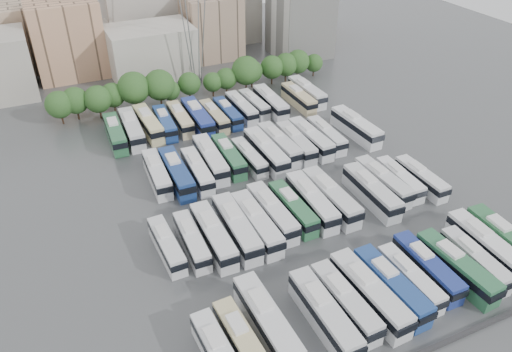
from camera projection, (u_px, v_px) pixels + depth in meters
name	position (u px, v px, depth m)	size (l,w,h in m)	color
ground	(287.00, 197.00, 81.09)	(220.00, 220.00, 0.00)	#424447
parapet	(423.00, 352.00, 55.97)	(56.00, 0.50, 0.50)	#2D2D30
tree_line	(192.00, 81.00, 109.84)	(64.51, 7.80, 8.65)	black
city_buildings	(133.00, 31.00, 128.56)	(102.00, 35.00, 20.00)	#9E998E
apartment_tower	(301.00, 6.00, 129.65)	(14.00, 14.00, 26.00)	silver
electricity_pylon	(192.00, 4.00, 109.33)	(9.00, 6.91, 33.83)	slate
bus_r0_s1	(243.00, 342.00, 55.28)	(2.99, 11.55, 3.59)	#C9BC8A
bus_r0_s2	(267.00, 321.00, 57.33)	(3.14, 13.38, 4.18)	silver
bus_r0_s4	(324.00, 314.00, 58.30)	(2.92, 13.05, 4.09)	silver
bus_r0_s5	(345.00, 302.00, 60.02)	(2.98, 12.26, 3.82)	silver
bus_r0_s6	(369.00, 293.00, 60.91)	(3.48, 13.55, 4.22)	silver
bus_r0_s7	(391.00, 286.00, 62.10)	(3.23, 12.83, 4.00)	navy
bus_r0_s8	(410.00, 278.00, 63.49)	(2.50, 11.15, 3.49)	silver
bus_r0_s9	(427.00, 267.00, 65.02)	(2.82, 11.93, 3.73)	navy
bus_r0_s10	(457.00, 267.00, 64.85)	(3.43, 12.90, 4.01)	#2B6541
bus_r0_s11	(475.00, 260.00, 66.23)	(2.90, 11.52, 3.59)	silver
bus_r0_s12	(485.00, 245.00, 68.43)	(3.19, 12.93, 4.03)	silver
bus_r0_s13	(506.00, 240.00, 69.13)	(3.48, 13.30, 4.13)	#2B653C
bus_r1_s0	(167.00, 245.00, 68.82)	(2.70, 10.91, 3.40)	silver
bus_r1_s1	(192.00, 241.00, 69.54)	(2.73, 11.20, 3.50)	silver
bus_r1_s2	(213.00, 235.00, 70.08)	(2.88, 12.89, 4.04)	silver
bus_r1_s3	(237.00, 228.00, 71.39)	(3.27, 13.46, 4.20)	silver
bus_r1_s4	(257.00, 223.00, 72.25)	(2.89, 13.12, 4.11)	silver
bus_r1_s5	(272.00, 212.00, 74.51)	(2.98, 12.81, 4.01)	silver
bus_r1_s6	(293.00, 208.00, 75.62)	(2.76, 11.91, 3.73)	#2C6841
bus_r1_s7	(312.00, 201.00, 76.75)	(3.33, 13.22, 4.12)	silver
bus_r1_s8	(331.00, 197.00, 77.61)	(3.14, 13.56, 4.24)	silver
bus_r1_s10	(371.00, 191.00, 78.94)	(3.16, 13.13, 4.10)	silver
bus_r1_s11	(383.00, 181.00, 81.45)	(3.07, 12.54, 3.91)	silver
bus_r1_s12	(400.00, 179.00, 82.45)	(2.84, 11.10, 3.45)	white
bus_r1_s13	(421.00, 178.00, 82.65)	(2.46, 11.20, 3.51)	silver
bus_r2_s1	(157.00, 173.00, 83.50)	(3.24, 12.30, 3.82)	silver
bus_r2_s2	(177.00, 173.00, 83.40)	(3.07, 13.24, 4.14)	navy
bus_r2_s3	(197.00, 171.00, 84.30)	(3.03, 11.99, 3.73)	silver
bus_r2_s4	(211.00, 159.00, 87.13)	(3.47, 13.26, 4.12)	silver
bus_r2_s5	(229.00, 156.00, 88.24)	(3.07, 12.19, 3.80)	#2C6742
bus_r2_s6	(249.00, 157.00, 88.17)	(2.70, 11.02, 3.44)	silver
bus_r2_s7	(266.00, 151.00, 89.13)	(2.99, 13.53, 4.24)	silver
bus_r2_s8	(279.00, 144.00, 91.50)	(3.21, 13.05, 4.07)	silver
bus_r2_s9	(296.00, 143.00, 92.10)	(3.12, 12.52, 3.90)	silver
bus_r2_s10	(311.00, 138.00, 93.32)	(3.09, 12.90, 4.03)	silver
bus_r2_s11	(326.00, 135.00, 94.78)	(2.82, 11.66, 3.64)	silver
bus_r2_s13	(356.00, 127.00, 97.07)	(3.45, 13.53, 4.21)	white
bus_r3_s0	(115.00, 133.00, 95.06)	(3.23, 12.70, 3.95)	#2B653F
bus_r3_s1	(132.00, 129.00, 96.39)	(3.40, 13.41, 4.18)	silver
bus_r3_s2	(148.00, 123.00, 98.35)	(3.31, 12.96, 4.03)	beige
bus_r3_s3	(165.00, 123.00, 98.95)	(3.09, 11.70, 3.64)	navy
bus_r3_s4	(180.00, 119.00, 100.39)	(2.86, 11.93, 3.73)	beige
bus_r3_s5	(198.00, 117.00, 100.32)	(3.18, 13.71, 4.29)	navy
bus_r3_s6	(214.00, 116.00, 101.38)	(2.71, 11.59, 3.62)	#C2B286
bus_r3_s7	(228.00, 113.00, 102.79)	(2.48, 11.20, 3.51)	navy
bus_r3_s8	(241.00, 108.00, 104.63)	(2.75, 11.87, 3.71)	silver
bus_r3_s9	(254.00, 104.00, 106.48)	(2.86, 11.07, 3.44)	silver
bus_r3_s10	(271.00, 102.00, 106.49)	(3.13, 13.03, 4.07)	silver
bus_r3_s12	(299.00, 98.00, 108.57)	(2.65, 12.00, 3.76)	beige
bus_r3_s13	(307.00, 92.00, 111.00)	(2.99, 12.84, 4.01)	silver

